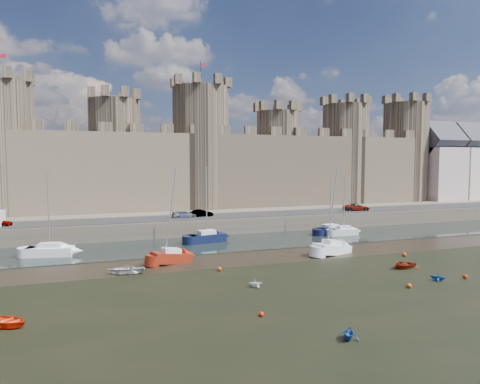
{
  "coord_description": "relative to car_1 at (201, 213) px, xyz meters",
  "views": [
    {
      "loc": [
        -17.93,
        -32.65,
        11.65
      ],
      "look_at": [
        0.92,
        22.0,
        7.34
      ],
      "focal_mm": 32.0,
      "sensor_mm": 36.0,
      "label": 1
    }
  ],
  "objects": [
    {
      "name": "car_3",
      "position": [
        28.51,
        -1.03,
        0.04
      ],
      "size": [
        5.08,
        3.11,
        1.31
      ],
      "primitive_type": "imported",
      "rotation": [
        0.0,
        0.0,
        1.36
      ],
      "color": "gray",
      "rests_on": "quay"
    },
    {
      "name": "sailboat_2",
      "position": [
        20.13,
        -10.02,
        -2.36
      ],
      "size": [
        4.35,
        1.94,
        9.16
      ],
      "rotation": [
        0.0,
        0.0,
        -0.07
      ],
      "color": "silver",
      "rests_on": "ground"
    },
    {
      "name": "buoy_1",
      "position": [
        -4.01,
        -24.14,
        -2.89
      ],
      "size": [
        0.45,
        0.45,
        0.45
      ],
      "primitive_type": "sphere",
      "color": "#E4480A",
      "rests_on": "ground"
    },
    {
      "name": "sailboat_1",
      "position": [
        -1.36,
        -8.65,
        -2.28
      ],
      "size": [
        5.67,
        3.17,
        10.71
      ],
      "rotation": [
        0.0,
        0.0,
        0.22
      ],
      "color": "black",
      "rests_on": "ground"
    },
    {
      "name": "car_2",
      "position": [
        -2.84,
        -0.24,
        -0.04
      ],
      "size": [
        3.97,
        1.62,
        1.15
      ],
      "primitive_type": "imported",
      "rotation": [
        0.0,
        0.0,
        1.57
      ],
      "color": "gray",
      "rests_on": "quay"
    },
    {
      "name": "buoy_3",
      "position": [
        19.0,
        -25.0,
        -2.86
      ],
      "size": [
        0.5,
        0.5,
        0.5
      ],
      "primitive_type": "sphere",
      "color": "red",
      "rests_on": "ground"
    },
    {
      "name": "dinghy_5",
      "position": [
        14.95,
        -34.59,
        -2.72
      ],
      "size": [
        1.95,
        1.99,
        0.79
      ],
      "primitive_type": "imported",
      "rotation": [
        1.57,
        0.0,
        0.65
      ],
      "color": "#164F9A",
      "rests_on": "ground"
    },
    {
      "name": "ground",
      "position": [
        1.52,
        -34.03,
        -3.11
      ],
      "size": [
        160.0,
        160.0,
        0.0
      ],
      "primitive_type": "plane",
      "color": "black",
      "rests_on": "ground"
    },
    {
      "name": "buoy_4",
      "position": [
        -4.77,
        -37.82,
        -2.92
      ],
      "size": [
        0.39,
        0.39,
        0.39
      ],
      "primitive_type": "sphere",
      "color": "red",
      "rests_on": "ground"
    },
    {
      "name": "dinghy_1",
      "position": [
        -0.92,
        -43.52,
        -2.69
      ],
      "size": [
        2.1,
        2.11,
        0.84
      ],
      "primitive_type": "imported",
      "rotation": [
        1.57,
        0.0,
        2.37
      ],
      "color": "navy",
      "rests_on": "ground"
    },
    {
      "name": "car_1",
      "position": [
        0.0,
        0.0,
        0.0
      ],
      "size": [
        3.88,
        1.84,
        1.23
      ],
      "primitive_type": "imported",
      "rotation": [
        0.0,
        0.0,
        1.72
      ],
      "color": "gray",
      "rests_on": "quay"
    },
    {
      "name": "buoy_5",
      "position": [
        18.02,
        -34.89,
        -2.89
      ],
      "size": [
        0.46,
        0.46,
        0.46
      ],
      "primitive_type": "sphere",
      "color": "red",
      "rests_on": "ground"
    },
    {
      "name": "dinghy_4",
      "position": [
        15.22,
        -29.48,
        -2.78
      ],
      "size": [
        3.7,
        3.06,
        0.67
      ],
      "primitive_type": "imported",
      "rotation": [
        1.57,
        0.0,
        4.98
      ],
      "color": "maroon",
      "rests_on": "ground"
    },
    {
      "name": "dinghy_3",
      "position": [
        -2.52,
        -30.76,
        -2.73
      ],
      "size": [
        1.46,
        1.26,
        0.77
      ],
      "primitive_type": "imported",
      "rotation": [
        1.57,
        0.0,
        1.58
      ],
      "color": "silver",
      "rests_on": "ground"
    },
    {
      "name": "sailboat_4",
      "position": [
        -8.2,
        -18.93,
        -2.33
      ],
      "size": [
        4.94,
        3.16,
        10.77
      ],
      "rotation": [
        0.0,
        0.0,
        0.32
      ],
      "color": "maroon",
      "rests_on": "ground"
    },
    {
      "name": "dinghy_0",
      "position": [
        -22.38,
        -33.74,
        -2.76
      ],
      "size": [
        4.16,
        4.03,
        0.7
      ],
      "primitive_type": "imported",
      "rotation": [
        1.57,
        0.0,
        0.88
      ],
      "color": "red",
      "rests_on": "ground"
    },
    {
      "name": "sailboat_0",
      "position": [
        -21.54,
        -10.97,
        -2.33
      ],
      "size": [
        5.7,
        3.19,
        10.07
      ],
      "rotation": [
        0.0,
        0.0,
        -0.21
      ],
      "color": "white",
      "rests_on": "ground"
    },
    {
      "name": "buoy_2",
      "position": [
        10.66,
        -35.58,
        -2.9
      ],
      "size": [
        0.44,
        0.44,
        0.44
      ],
      "primitive_type": "sphere",
      "color": "#DA3F09",
      "rests_on": "ground"
    },
    {
      "name": "water_channel",
      "position": [
        1.52,
        -10.03,
        -3.07
      ],
      "size": [
        160.0,
        12.0,
        0.08
      ],
      "primitive_type": "cube",
      "color": "black",
      "rests_on": "ground"
    },
    {
      "name": "dinghy_6",
      "position": [
        -13.42,
        -22.03,
        -2.72
      ],
      "size": [
        4.27,
        3.46,
        0.78
      ],
      "primitive_type": "imported",
      "rotation": [
        1.57,
        0.0,
        4.49
      ],
      "color": "silver",
      "rests_on": "ground"
    },
    {
      "name": "castle",
      "position": [
        0.88,
        13.97,
        8.56
      ],
      "size": [
        108.5,
        11.0,
        29.0
      ],
      "color": "#42382B",
      "rests_on": "quay"
    },
    {
      "name": "sailboat_5",
      "position": [
        11.52,
        -20.85,
        -2.32
      ],
      "size": [
        5.56,
        3.52,
        11.21
      ],
      "rotation": [
        0.0,
        0.0,
        0.31
      ],
      "color": "white",
      "rests_on": "ground"
    },
    {
      "name": "seaweed_patch",
      "position": [
        1.52,
        -40.03,
        -3.11
      ],
      "size": [
        70.0,
        34.0,
        0.01
      ],
      "primitive_type": "cube",
      "color": "black",
      "rests_on": "ground"
    },
    {
      "name": "road",
      "position": [
        1.52,
        -0.03,
        -0.56
      ],
      "size": [
        160.0,
        7.0,
        0.1
      ],
      "primitive_type": "cube",
      "color": "black",
      "rests_on": "quay"
    },
    {
      "name": "sailboat_3",
      "position": [
        18.89,
        -8.06,
        -2.38
      ],
      "size": [
        5.67,
        3.65,
        9.27
      ],
      "rotation": [
        0.0,
        0.0,
        0.33
      ],
      "color": "black",
      "rests_on": "ground"
    },
    {
      "name": "quay",
      "position": [
        1.52,
        25.97,
        -1.86
      ],
      "size": [
        160.0,
        60.0,
        2.5
      ],
      "primitive_type": "cube",
      "color": "#4C443A",
      "rests_on": "ground"
    }
  ]
}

